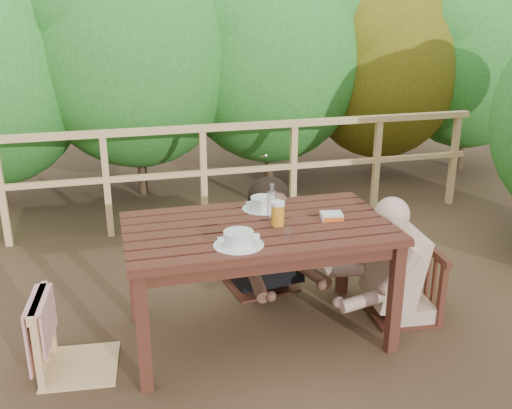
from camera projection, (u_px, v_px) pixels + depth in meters
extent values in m
plane|color=brown|center=(258.00, 333.00, 3.89)|extent=(60.00, 60.00, 0.00)
cube|color=#401D14|center=(258.00, 282.00, 3.77)|extent=(1.66, 0.93, 0.77)
cube|color=tan|center=(73.00, 300.00, 3.38)|extent=(0.50, 0.50, 0.92)
cube|color=#401D14|center=(259.00, 225.00, 4.40)|extent=(0.57, 0.57, 1.00)
cube|color=#401D14|center=(406.00, 254.00, 3.98)|extent=(0.50, 0.50, 0.92)
cube|color=tan|center=(204.00, 177.00, 5.55)|extent=(5.60, 0.10, 1.01)
cylinder|color=white|center=(239.00, 239.00, 3.33)|extent=(0.29, 0.29, 0.10)
cylinder|color=silver|center=(263.00, 204.00, 3.91)|extent=(0.28, 0.28, 0.09)
cylinder|color=orange|center=(278.00, 214.00, 3.61)|extent=(0.09, 0.09, 0.17)
cylinder|color=silver|center=(272.00, 204.00, 3.66)|extent=(0.06, 0.06, 0.26)
cylinder|color=silver|center=(288.00, 234.00, 3.44)|extent=(0.06, 0.06, 0.07)
cube|color=silver|center=(331.00, 217.00, 3.72)|extent=(0.15, 0.12, 0.06)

